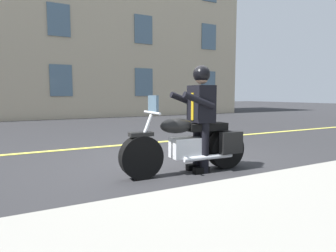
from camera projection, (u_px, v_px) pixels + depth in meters
ground_plane at (165, 160)px, 5.75m from camera, size 80.00×80.00×0.00m
lane_center_stripe at (129, 145)px, 7.50m from camera, size 60.00×0.16×0.01m
motorcycle_main at (190, 145)px, 4.78m from camera, size 2.22×0.65×1.26m
rider_main at (200, 109)px, 4.80m from camera, size 0.64×0.57×1.74m
building_backdrop at (51, 19)px, 17.29m from camera, size 23.01×6.06×11.41m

